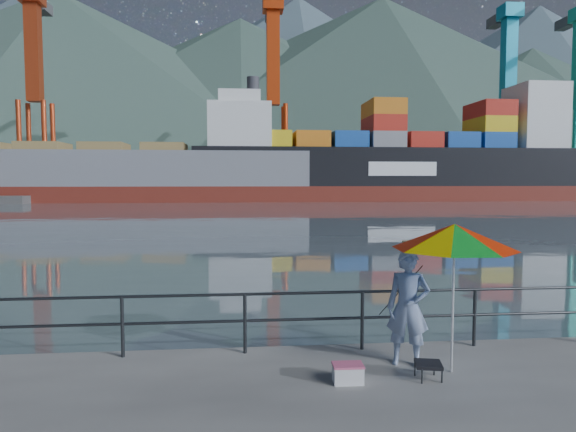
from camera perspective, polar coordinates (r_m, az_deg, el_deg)
The scene contains 13 objects.
harbor_water at distance 136.79m, azimuth -5.03°, elevation 2.80°, with size 500.00×280.00×0.00m, color slate.
far_dock at distance 100.41m, azimuth 0.86°, elevation 2.38°, with size 200.00×40.00×0.40m, color #514F4C.
guardrail at distance 8.85m, azimuth 1.82°, elevation -11.58°, with size 22.00×0.06×1.03m.
mountains at distance 220.61m, azimuth 5.12°, elevation 12.53°, with size 600.00×332.80×80.00m.
port_cranes at distance 97.15m, azimuth 14.16°, elevation 11.66°, with size 116.00×28.00×38.40m.
container_stacks at distance 105.28m, azimuth 12.68°, elevation 4.01°, with size 58.00×5.40×7.80m.
fisherman at distance 8.36m, azimuth 13.20°, elevation -9.89°, with size 0.66×0.43×1.82m, color #3B609B.
beach_umbrella at distance 8.02m, azimuth 18.00°, elevation -2.21°, with size 2.35×2.35×2.25m.
folding_stool at distance 8.06m, azimuth 15.32°, elevation -16.23°, with size 0.45×0.45×0.25m.
cooler_bag at distance 7.74m, azimuth 6.66°, elevation -17.07°, with size 0.42×0.28×0.24m, color silver.
fishing_rod at distance 9.67m, azimuth 12.12°, elevation -13.54°, with size 0.02×0.02×2.21m, color black.
bulk_carrier at distance 78.19m, azimuth -16.76°, elevation 4.73°, with size 54.33×9.40×14.50m.
container_ship at distance 81.02m, azimuth 12.65°, elevation 6.01°, with size 59.83×9.97×18.10m.
Camera 1 is at (-1.09, -6.76, 2.90)m, focal length 32.00 mm.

